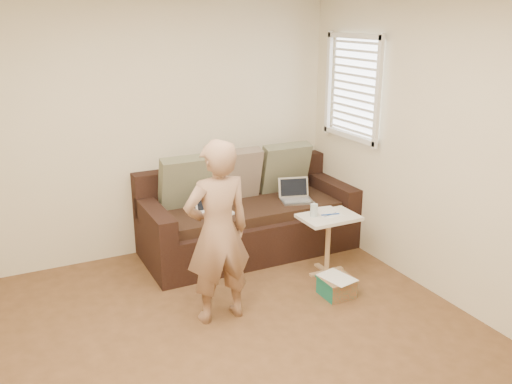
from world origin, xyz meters
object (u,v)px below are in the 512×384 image
Objects in this scene: side_table at (328,245)px; laptop_white at (216,214)px; person at (218,232)px; drinking_glass at (314,210)px; striped_box at (337,286)px; sofa at (249,213)px; laptop_silver at (297,202)px.

laptop_white is at bearing 141.31° from side_table.
side_table is at bearing -48.01° from laptop_white.
laptop_white reaches higher than side_table.
person reaches higher than laptop_white.
drinking_glass reaches higher than striped_box.
person is at bearing -166.79° from side_table.
sofa is at bearing 7.32° from laptop_white.
sofa is 1.45× the size of person.
sofa is at bearing -126.59° from person.
striped_box is at bearing -77.30° from sofa.
sofa reaches higher than laptop_white.
laptop_silver is 1.63m from person.
sofa is at bearing 178.54° from laptop_silver.
person is 5.34× the size of striped_box.
sofa is at bearing 112.22° from drinking_glass.
striped_box is at bearing 172.68° from person.
person is at bearing -120.74° from laptop_white.
person is at bearing -125.84° from sofa.
sofa is 6.76× the size of laptop_silver.
laptop_silver is 0.55× the size of side_table.
laptop_white is (-0.42, -0.12, 0.10)m from sofa.
side_table is 0.39m from drinking_glass.
side_table is at bearing -167.53° from person.
sofa is 1.41m from person.
laptop_white is 0.54× the size of side_table.
sofa reaches higher than drinking_glass.
person reaches higher than laptop_silver.
side_table is 4.96× the size of drinking_glass.
laptop_white is 0.21× the size of person.
laptop_white is 2.70× the size of drinking_glass.
laptop_white is at bearing 121.98° from striped_box.
laptop_white is at bearing 138.62° from drinking_glass.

